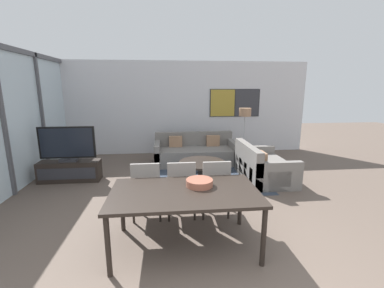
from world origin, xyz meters
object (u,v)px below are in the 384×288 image
(dining_chair_right, at_px, (215,185))
(fruit_bowl, at_px, (199,182))
(television, at_px, (67,144))
(dining_table, at_px, (185,196))
(coffee_table, at_px, (202,166))
(tv_console, at_px, (70,171))
(dining_chair_centre, at_px, (181,186))
(sofa_side, at_px, (261,168))
(sofa_main, at_px, (195,153))
(floor_lamp, at_px, (245,117))
(dining_chair_left, at_px, (147,187))

(dining_chair_right, xyz_separation_m, fruit_bowl, (-0.33, -0.62, 0.29))
(television, xyz_separation_m, dining_table, (2.34, -2.65, -0.13))
(coffee_table, bearing_deg, fruit_bowl, -98.96)
(tv_console, xyz_separation_m, television, (0.00, 0.00, 0.60))
(dining_table, bearing_deg, dining_chair_centre, 90.00)
(sofa_side, distance_m, fruit_bowl, 2.81)
(dining_table, distance_m, dining_chair_centre, 0.79)
(tv_console, bearing_deg, television, 90.00)
(coffee_table, bearing_deg, dining_chair_right, -90.92)
(dining_chair_right, relative_size, fruit_bowl, 2.68)
(sofa_side, bearing_deg, dining_chair_right, 139.00)
(sofa_main, bearing_deg, floor_lamp, 2.06)
(coffee_table, bearing_deg, dining_table, -103.09)
(sofa_main, xyz_separation_m, sofa_side, (1.33, -1.46, 0.00))
(coffee_table, bearing_deg, television, 175.24)
(sofa_side, relative_size, dining_table, 0.83)
(dining_chair_left, xyz_separation_m, fruit_bowl, (0.74, -0.63, 0.29))
(coffee_table, distance_m, dining_chair_right, 1.66)
(sofa_main, height_order, floor_lamp, floor_lamp)
(sofa_main, bearing_deg, dining_chair_centre, -100.51)
(dining_table, xyz_separation_m, floor_lamp, (1.94, 3.84, 0.54))
(television, bearing_deg, dining_chair_right, -33.27)
(sofa_main, bearing_deg, coffee_table, -90.00)
(television, height_order, dining_chair_left, television)
(television, distance_m, dining_table, 3.54)
(sofa_main, relative_size, sofa_side, 1.43)
(dining_table, distance_m, floor_lamp, 4.33)
(sofa_main, xyz_separation_m, fruit_bowl, (-0.36, -3.64, 0.55))
(coffee_table, xyz_separation_m, fruit_bowl, (-0.36, -2.26, 0.50))
(dining_chair_left, relative_size, floor_lamp, 0.64)
(sofa_side, relative_size, dining_chair_left, 1.63)
(sofa_main, xyz_separation_m, floor_lamp, (1.38, 0.05, 0.97))
(television, relative_size, sofa_main, 0.54)
(dining_chair_centre, bearing_deg, dining_chair_right, -0.62)
(dining_table, distance_m, dining_chair_right, 0.95)
(coffee_table, bearing_deg, dining_chair_centre, -108.86)
(coffee_table, bearing_deg, sofa_side, -3.67)
(dining_chair_left, height_order, floor_lamp, floor_lamp)
(sofa_main, height_order, dining_chair_centre, dining_chair_centre)
(sofa_main, distance_m, fruit_bowl, 3.70)
(dining_chair_centre, xyz_separation_m, floor_lamp, (1.94, 3.07, 0.72))
(tv_console, xyz_separation_m, floor_lamp, (4.28, 1.19, 1.02))
(dining_chair_right, bearing_deg, fruit_bowl, -118.11)
(floor_lamp, bearing_deg, dining_chair_centre, -122.27)
(dining_chair_left, bearing_deg, dining_chair_right, -0.56)
(dining_chair_right, bearing_deg, floor_lamp, 65.46)
(sofa_side, bearing_deg, dining_table, 140.87)
(dining_table, xyz_separation_m, dining_chair_left, (-0.53, 0.77, -0.18))
(television, distance_m, floor_lamp, 4.46)
(tv_console, distance_m, dining_chair_left, 2.62)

